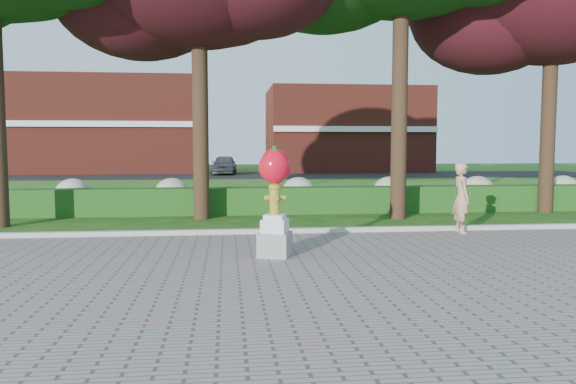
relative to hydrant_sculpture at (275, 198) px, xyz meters
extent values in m
plane|color=#1E4912|center=(0.42, -0.32, -1.11)|extent=(100.00, 100.00, 0.00)
cube|color=gray|center=(0.42, -4.32, -1.09)|extent=(40.00, 14.00, 0.04)
cube|color=#ADADA5|center=(0.42, 2.68, -1.03)|extent=(40.00, 0.18, 0.15)
cube|color=#123E11|center=(0.42, 6.68, -0.71)|extent=(24.00, 0.70, 0.80)
ellipsoid|color=#A8A981|center=(-5.58, 7.68, -0.56)|extent=(1.10, 1.10, 0.99)
ellipsoid|color=#A8A981|center=(-2.58, 7.68, -0.56)|extent=(1.10, 1.10, 0.99)
ellipsoid|color=#A8A981|center=(1.42, 7.68, -0.56)|extent=(1.10, 1.10, 0.99)
ellipsoid|color=#A8A981|center=(4.42, 7.68, -0.56)|extent=(1.10, 1.10, 0.99)
ellipsoid|color=#A8A981|center=(7.42, 7.68, -0.56)|extent=(1.10, 1.10, 0.99)
ellipsoid|color=#A8A981|center=(10.42, 7.68, -0.56)|extent=(1.10, 1.10, 0.99)
cube|color=black|center=(0.42, 27.68, -1.10)|extent=(50.00, 8.00, 0.02)
cube|color=maroon|center=(-9.58, 33.68, 2.39)|extent=(14.00, 8.00, 7.00)
cube|color=maroon|center=(8.42, 33.68, 2.09)|extent=(12.00, 8.00, 6.40)
cylinder|color=black|center=(-1.58, 5.68, 1.97)|extent=(0.44, 0.44, 6.16)
cylinder|color=black|center=(3.92, 5.18, 2.53)|extent=(0.44, 0.44, 7.28)
cylinder|color=black|center=(8.92, 6.18, 1.83)|extent=(0.44, 0.44, 5.88)
ellipsoid|color=black|center=(7.34, 7.02, 5.19)|extent=(5.04, 5.04, 4.03)
cube|color=gray|center=(0.00, 0.00, -0.85)|extent=(0.69, 0.69, 0.44)
cube|color=silver|center=(0.00, 0.00, -0.50)|extent=(0.56, 0.56, 0.25)
cube|color=silver|center=(0.00, 0.00, -0.34)|extent=(0.45, 0.45, 0.09)
cylinder|color=olive|center=(0.00, 0.00, -0.05)|extent=(0.19, 0.19, 0.49)
ellipsoid|color=olive|center=(0.00, 0.00, 0.20)|extent=(0.23, 0.23, 0.16)
cylinder|color=olive|center=(-0.14, 0.00, 0.01)|extent=(0.11, 0.10, 0.10)
cylinder|color=olive|center=(0.14, 0.00, 0.01)|extent=(0.11, 0.10, 0.10)
cylinder|color=olive|center=(0.00, -0.13, 0.01)|extent=(0.11, 0.11, 0.11)
cylinder|color=olive|center=(0.00, 0.00, 0.27)|extent=(0.07, 0.07, 0.04)
ellipsoid|color=red|center=(0.00, 0.00, 0.58)|extent=(0.55, 0.49, 0.64)
ellipsoid|color=red|center=(-0.16, 0.00, 0.56)|extent=(0.27, 0.27, 0.41)
ellipsoid|color=red|center=(0.16, 0.00, 0.56)|extent=(0.27, 0.27, 0.41)
cylinder|color=#215012|center=(0.00, 0.00, 0.90)|extent=(0.09, 0.09, 0.11)
ellipsoid|color=#215012|center=(0.00, 0.00, 0.87)|extent=(0.21, 0.21, 0.07)
imported|color=tan|center=(4.53, 2.28, -0.25)|extent=(0.42, 0.62, 1.64)
imported|color=#404347|center=(-1.06, 29.21, -0.42)|extent=(1.82, 4.04, 1.35)
camera|label=1|loc=(-0.86, -10.11, 0.97)|focal=35.00mm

